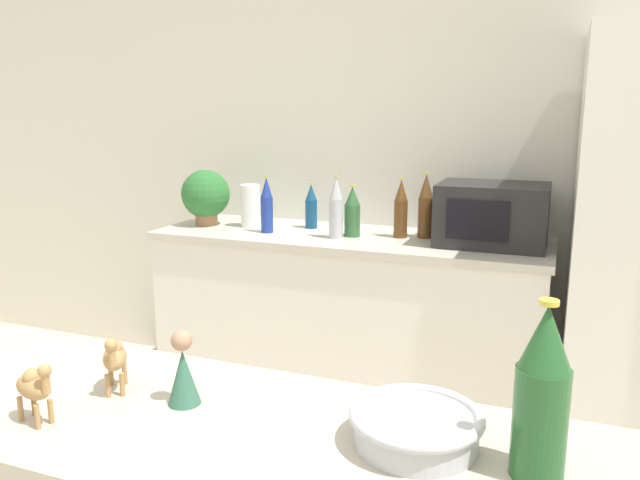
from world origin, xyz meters
TOP-DOWN VIEW (x-y plane):
  - wall_back at (0.00, 2.73)m, footprint 8.00×0.06m
  - back_counter at (-0.28, 2.40)m, footprint 1.93×0.63m
  - potted_plant at (-1.07, 2.38)m, footprint 0.26×0.26m
  - paper_towel_roll at (-0.83, 2.42)m, footprint 0.10×0.10m
  - microwave at (0.40, 2.42)m, footprint 0.48×0.37m
  - back_bottle_0 at (-0.68, 2.31)m, footprint 0.06×0.06m
  - back_bottle_1 at (-0.02, 2.43)m, footprint 0.07×0.07m
  - back_bottle_2 at (0.09, 2.47)m, footprint 0.07×0.07m
  - back_bottle_3 at (-0.31, 2.30)m, footprint 0.07×0.07m
  - back_bottle_4 at (-0.25, 2.37)m, footprint 0.08×0.08m
  - back_bottle_5 at (-0.51, 2.50)m, footprint 0.06×0.06m
  - wine_bottle at (0.68, 0.50)m, footprint 0.08×0.08m
  - fruit_bowl at (0.48, 0.52)m, footprint 0.23×0.23m
  - camel_figurine at (-0.19, 0.34)m, footprint 0.10×0.06m
  - camel_figurine_second at (-0.14, 0.50)m, footprint 0.09×0.10m
  - wise_man_figurine_crimson at (0.02, 0.51)m, footprint 0.06×0.06m

SIDE VIEW (x-z plane):
  - back_counter at x=-0.28m, z-range 0.00..0.90m
  - fruit_bowl at x=0.48m, z-range 0.95..1.01m
  - wise_man_figurine_crimson at x=0.02m, z-range 0.93..1.08m
  - paper_towel_roll at x=-0.83m, z-range 0.90..1.13m
  - camel_figurine at x=-0.19m, z-range 0.95..1.08m
  - back_bottle_5 at x=-0.51m, z-range 0.90..1.13m
  - camel_figurine_second at x=-0.14m, z-range 0.95..1.08m
  - back_bottle_4 at x=-0.25m, z-range 0.90..1.15m
  - back_bottle_0 at x=-0.68m, z-range 0.90..1.18m
  - back_bottle_1 at x=-0.02m, z-range 0.90..1.18m
  - microwave at x=0.40m, z-range 0.90..1.18m
  - back_bottle_3 at x=-0.31m, z-range 0.90..1.20m
  - back_bottle_2 at x=0.09m, z-range 0.90..1.21m
  - potted_plant at x=-1.07m, z-range 0.92..1.21m
  - wine_bottle at x=0.68m, z-range 0.94..1.23m
  - wall_back at x=0.00m, z-range 0.00..2.55m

